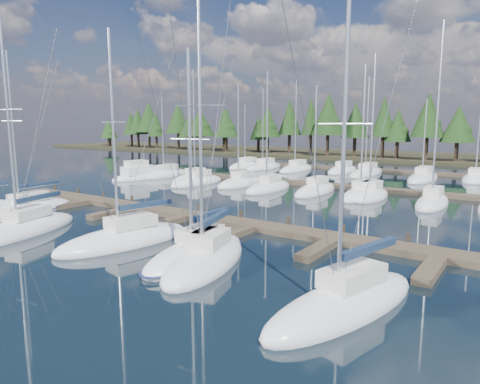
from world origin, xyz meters
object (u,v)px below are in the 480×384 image
Objects in this scene: main_dock at (186,217)px; motor_yacht_left at (139,176)px; front_sailboat_2 at (24,229)px; front_sailboat_4 at (197,254)px; front_sailboat_3 at (126,239)px; front_sailboat_5 at (206,260)px; front_sailboat_1 at (25,210)px; front_sailboat_6 at (345,303)px.

motor_yacht_left reaches higher than main_dock.
front_sailboat_2 is 13.38m from front_sailboat_4.
front_sailboat_3 is at bearing -78.80° from main_dock.
front_sailboat_2 reaches higher than front_sailboat_4.
front_sailboat_5 reaches higher than motor_yacht_left.
motor_yacht_left is (-23.16, 22.17, 0.18)m from front_sailboat_3.
front_sailboat_4 is at bearing 153.19° from front_sailboat_5.
front_sailboat_1 is at bearing 174.57° from front_sailboat_3.
front_sailboat_2 is 1.00× the size of front_sailboat_5.
main_dock is 3.71× the size of front_sailboat_4.
front_sailboat_1 is 7.24m from front_sailboat_2.
front_sailboat_2 is at bearing -172.48° from front_sailboat_5.
front_sailboat_2 is 1.12× the size of front_sailboat_6.
front_sailboat_1 reaches higher than front_sailboat_6.
front_sailboat_4 is 1.20m from front_sailboat_5.
front_sailboat_1 is 19.49m from front_sailboat_4.
front_sailboat_5 reaches higher than main_dock.
front_sailboat_3 is at bearing -178.25° from front_sailboat_4.
motor_yacht_left is (-28.74, 22.00, 0.19)m from front_sailboat_4.
front_sailboat_1 reaches higher than front_sailboat_3.
front_sailboat_6 is at bearing 1.94° from front_sailboat_2.
front_sailboat_6 reaches higher than front_sailboat_4.
front_sailboat_3 is 5.58m from front_sailboat_4.
front_sailboat_5 is at bearing -43.03° from main_dock.
front_sailboat_4 is 9.23m from front_sailboat_6.
motor_yacht_left is (-21.74, 15.01, 0.26)m from main_dock.
front_sailboat_1 is 1.16× the size of front_sailboat_4.
motor_yacht_left is at bearing 142.90° from front_sailboat_5.
front_sailboat_1 is at bearing 175.29° from front_sailboat_5.
front_sailboat_2 is at bearing -29.55° from front_sailboat_1.
front_sailboat_5 is at bearing 7.52° from front_sailboat_2.
front_sailboat_2 reaches higher than front_sailboat_6.
front_sailboat_5 is 8.08m from front_sailboat_6.
main_dock is at bearing 136.97° from front_sailboat_5.
front_sailboat_2 is 22.25m from front_sailboat_6.
front_sailboat_2 is 1.11× the size of front_sailboat_3.
front_sailboat_5 is 1.12× the size of front_sailboat_6.
front_sailboat_2 is 1.74× the size of motor_yacht_left.
main_dock is 11.25m from front_sailboat_2.
front_sailboat_3 is 1.01× the size of front_sailboat_6.
front_sailboat_1 reaches higher than motor_yacht_left.
front_sailboat_2 is at bearing -169.57° from front_sailboat_4.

